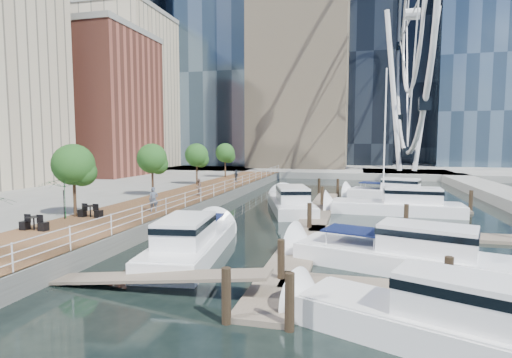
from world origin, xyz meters
The scene contains 17 objects.
ground centered at (0.00, 0.00, 0.00)m, with size 520.00×520.00×0.00m, color black.
boardwalk centered at (-9.00, 15.00, 0.50)m, with size 6.00×60.00×1.00m, color brown.
seawall centered at (-6.00, 15.00, 0.50)m, with size 0.25×60.00×1.00m, color #595954.
land_far centered at (0.00, 102.00, 0.50)m, with size 200.00×114.00×1.00m, color gray.
pier centered at (14.00, 52.00, 0.50)m, with size 14.00×12.00×1.00m, color gray.
railing centered at (-6.10, 15.00, 1.52)m, with size 0.10×60.00×1.05m, color white, non-canonical shape.
floating_docks centered at (7.97, 9.98, 0.49)m, with size 16.00×34.00×2.60m.
midrise_condos centered at (-33.57, 26.82, 13.42)m, with size 19.00×67.00×28.00m.
ferris_wheel centered at (14.00, 52.00, 25.92)m, with size 5.80×45.60×47.80m.
street_trees centered at (-11.40, 14.00, 4.29)m, with size 2.60×42.60×4.60m.
cafe_tables centered at (-10.40, -2.00, 1.37)m, with size 2.50×13.70×0.74m.
yacht_foreground centered at (7.83, 1.00, 0.00)m, with size 2.72×10.17×2.15m, color white, non-canonical shape.
pedestrian_near centered at (-7.45, 6.86, 1.84)m, with size 0.61×0.40×1.67m, color slate.
pedestrian_mid centered at (-7.71, 15.43, 1.74)m, with size 0.72×0.56×1.48m, color #7D6257.
pedestrian_far centered at (-7.83, 27.38, 1.76)m, with size 0.89×0.37×1.51m, color #383C46.
moored_yachts centered at (8.56, 13.25, 0.00)m, with size 25.80×35.32×11.50m.
cafe_seating centered at (-10.75, -1.28, 2.21)m, with size 4.69×11.44×2.55m.
Camera 1 is at (5.84, -17.48, 5.67)m, focal length 28.00 mm.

